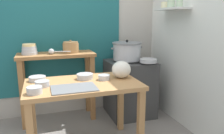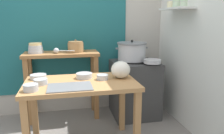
{
  "view_description": "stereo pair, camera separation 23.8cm",
  "coord_description": "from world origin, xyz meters",
  "px_view_note": "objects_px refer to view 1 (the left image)",
  "views": [
    {
      "loc": [
        -0.31,
        -2.04,
        1.33
      ],
      "look_at": [
        0.41,
        0.18,
        0.82
      ],
      "focal_mm": 35.39,
      "sensor_mm": 36.0,
      "label": 1
    },
    {
      "loc": [
        -0.08,
        -2.1,
        1.33
      ],
      "look_at": [
        0.41,
        0.18,
        0.82
      ],
      "focal_mm": 35.39,
      "sensor_mm": 36.0,
      "label": 2
    }
  ],
  "objects_px": {
    "bowl_stack_enamel": "(29,49)",
    "serving_tray": "(74,88)",
    "prep_bowl_0": "(85,76)",
    "prep_bowl_1": "(37,78)",
    "stove_block": "(130,88)",
    "prep_table": "(83,93)",
    "ladle": "(52,51)",
    "prep_bowl_4": "(104,77)",
    "wide_pan": "(148,61)",
    "prep_bowl_2": "(42,84)",
    "plastic_bag": "(121,69)",
    "prep_bowl_3": "(34,90)",
    "back_shelf_table": "(57,70)",
    "steamer_pot": "(127,51)",
    "clay_pot": "(71,47)"
  },
  "relations": [
    {
      "from": "serving_tray",
      "to": "prep_bowl_3",
      "type": "height_order",
      "value": "prep_bowl_3"
    },
    {
      "from": "prep_bowl_1",
      "to": "serving_tray",
      "type": "bearing_deg",
      "value": -49.97
    },
    {
      "from": "prep_bowl_1",
      "to": "plastic_bag",
      "type": "bearing_deg",
      "value": -9.95
    },
    {
      "from": "back_shelf_table",
      "to": "clay_pot",
      "type": "relative_size",
      "value": 4.69
    },
    {
      "from": "steamer_pot",
      "to": "bowl_stack_enamel",
      "type": "height_order",
      "value": "steamer_pot"
    },
    {
      "from": "stove_block",
      "to": "steamer_pot",
      "type": "xyz_separation_m",
      "value": [
        -0.04,
        0.02,
        0.52
      ]
    },
    {
      "from": "prep_table",
      "to": "bowl_stack_enamel",
      "type": "distance_m",
      "value": 1.02
    },
    {
      "from": "clay_pot",
      "to": "ladle",
      "type": "relative_size",
      "value": 0.78
    },
    {
      "from": "plastic_bag",
      "to": "serving_tray",
      "type": "bearing_deg",
      "value": -157.3
    },
    {
      "from": "clay_pot",
      "to": "prep_bowl_1",
      "type": "bearing_deg",
      "value": -125.22
    },
    {
      "from": "bowl_stack_enamel",
      "to": "prep_bowl_0",
      "type": "bearing_deg",
      "value": -51.41
    },
    {
      "from": "prep_bowl_0",
      "to": "steamer_pot",
      "type": "bearing_deg",
      "value": 39.3
    },
    {
      "from": "prep_table",
      "to": "steamer_pot",
      "type": "height_order",
      "value": "steamer_pot"
    },
    {
      "from": "stove_block",
      "to": "ladle",
      "type": "bearing_deg",
      "value": 176.66
    },
    {
      "from": "ladle",
      "to": "prep_bowl_3",
      "type": "distance_m",
      "value": 0.97
    },
    {
      "from": "ladle",
      "to": "prep_bowl_1",
      "type": "xyz_separation_m",
      "value": [
        -0.19,
        -0.53,
        -0.19
      ]
    },
    {
      "from": "prep_table",
      "to": "back_shelf_table",
      "type": "bearing_deg",
      "value": 103.12
    },
    {
      "from": "serving_tray",
      "to": "prep_bowl_2",
      "type": "bearing_deg",
      "value": 150.47
    },
    {
      "from": "prep_table",
      "to": "wide_pan",
      "type": "distance_m",
      "value": 1.05
    },
    {
      "from": "ladle",
      "to": "serving_tray",
      "type": "bearing_deg",
      "value": -82.09
    },
    {
      "from": "back_shelf_table",
      "to": "serving_tray",
      "type": "relative_size",
      "value": 2.4
    },
    {
      "from": "wide_pan",
      "to": "serving_tray",
      "type": "bearing_deg",
      "value": -149.8
    },
    {
      "from": "back_shelf_table",
      "to": "prep_bowl_2",
      "type": "xyz_separation_m",
      "value": [
        -0.19,
        -0.82,
        0.07
      ]
    },
    {
      "from": "ladle",
      "to": "prep_table",
      "type": "bearing_deg",
      "value": -71.98
    },
    {
      "from": "prep_table",
      "to": "bowl_stack_enamel",
      "type": "bearing_deg",
      "value": 121.86
    },
    {
      "from": "stove_block",
      "to": "prep_table",
      "type": "bearing_deg",
      "value": -139.19
    },
    {
      "from": "prep_table",
      "to": "prep_bowl_0",
      "type": "bearing_deg",
      "value": 70.39
    },
    {
      "from": "bowl_stack_enamel",
      "to": "plastic_bag",
      "type": "relative_size",
      "value": 0.93
    },
    {
      "from": "ladle",
      "to": "wide_pan",
      "type": "bearing_deg",
      "value": -14.07
    },
    {
      "from": "bowl_stack_enamel",
      "to": "serving_tray",
      "type": "relative_size",
      "value": 0.48
    },
    {
      "from": "back_shelf_table",
      "to": "prep_bowl_1",
      "type": "distance_m",
      "value": 0.65
    },
    {
      "from": "clay_pot",
      "to": "prep_bowl_1",
      "type": "relative_size",
      "value": 1.24
    },
    {
      "from": "bowl_stack_enamel",
      "to": "prep_bowl_1",
      "type": "bearing_deg",
      "value": -82.55
    },
    {
      "from": "clay_pot",
      "to": "bowl_stack_enamel",
      "type": "distance_m",
      "value": 0.5
    },
    {
      "from": "ladle",
      "to": "prep_bowl_4",
      "type": "bearing_deg",
      "value": -56.66
    },
    {
      "from": "steamer_pot",
      "to": "prep_bowl_3",
      "type": "height_order",
      "value": "steamer_pot"
    },
    {
      "from": "ladle",
      "to": "bowl_stack_enamel",
      "type": "bearing_deg",
      "value": 163.47
    },
    {
      "from": "bowl_stack_enamel",
      "to": "prep_bowl_0",
      "type": "xyz_separation_m",
      "value": [
        0.55,
        -0.69,
        -0.21
      ]
    },
    {
      "from": "prep_table",
      "to": "back_shelf_table",
      "type": "height_order",
      "value": "back_shelf_table"
    },
    {
      "from": "stove_block",
      "to": "plastic_bag",
      "type": "distance_m",
      "value": 0.83
    },
    {
      "from": "wide_pan",
      "to": "prep_bowl_1",
      "type": "height_order",
      "value": "wide_pan"
    },
    {
      "from": "prep_table",
      "to": "prep_bowl_2",
      "type": "bearing_deg",
      "value": -177.32
    },
    {
      "from": "ladle",
      "to": "prep_bowl_1",
      "type": "distance_m",
      "value": 0.59
    },
    {
      "from": "prep_bowl_0",
      "to": "prep_bowl_4",
      "type": "distance_m",
      "value": 0.2
    },
    {
      "from": "stove_block",
      "to": "wide_pan",
      "type": "xyz_separation_m",
      "value": [
        0.15,
        -0.23,
        0.42
      ]
    },
    {
      "from": "prep_bowl_3",
      "to": "prep_bowl_1",
      "type": "bearing_deg",
      "value": 86.97
    },
    {
      "from": "ladle",
      "to": "prep_bowl_1",
      "type": "relative_size",
      "value": 1.59
    },
    {
      "from": "prep_bowl_3",
      "to": "prep_bowl_4",
      "type": "distance_m",
      "value": 0.71
    },
    {
      "from": "prep_bowl_4",
      "to": "back_shelf_table",
      "type": "bearing_deg",
      "value": 117.99
    },
    {
      "from": "serving_tray",
      "to": "prep_bowl_0",
      "type": "height_order",
      "value": "prep_bowl_0"
    }
  ]
}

